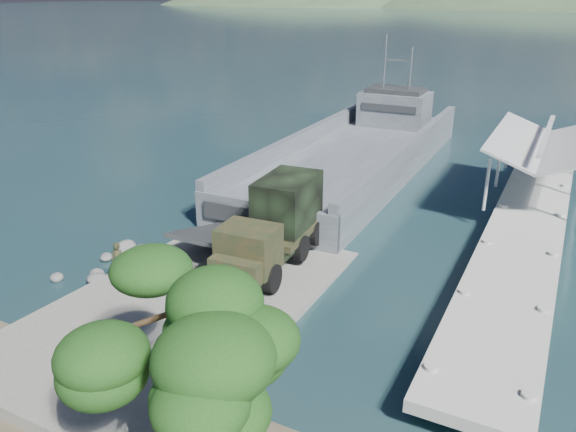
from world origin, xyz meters
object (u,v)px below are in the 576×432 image
object	(u,v)px
landing_craft	(355,161)
military_truck	(275,224)
soldier	(119,268)
overhang_tree	(172,330)
pier	(536,192)

from	to	relation	value
landing_craft	military_truck	distance (m)	18.21
military_truck	soldier	distance (m)	7.94
landing_craft	overhang_tree	bearing A→B (deg)	-78.78
pier	soldier	bearing A→B (deg)	-129.49
pier	overhang_tree	bearing A→B (deg)	-104.65
military_truck	overhang_tree	size ratio (longest dim) A/B	1.26
landing_craft	soldier	distance (m)	23.95
pier	overhang_tree	world-z (taller)	overhang_tree
pier	soldier	xyz separation A→B (m)	(-16.58, -20.12, -0.19)
pier	overhang_tree	xyz separation A→B (m)	(-7.22, -27.61, 3.57)
military_truck	pier	bearing A→B (deg)	47.84
pier	landing_craft	world-z (taller)	landing_craft
landing_craft	military_truck	world-z (taller)	landing_craft
landing_craft	overhang_tree	world-z (taller)	landing_craft
military_truck	soldier	xyz separation A→B (m)	(-5.29, -5.81, -1.12)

